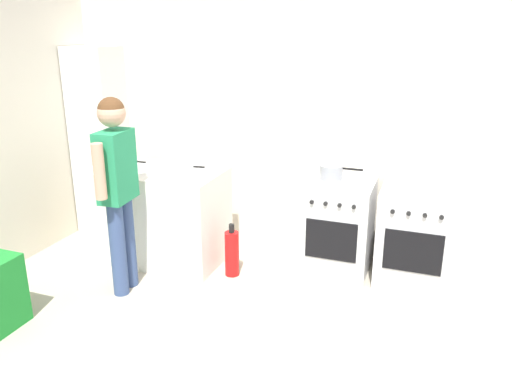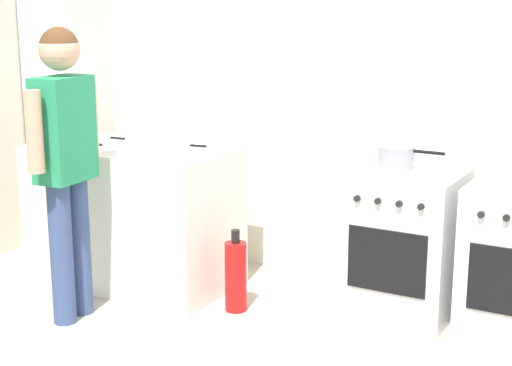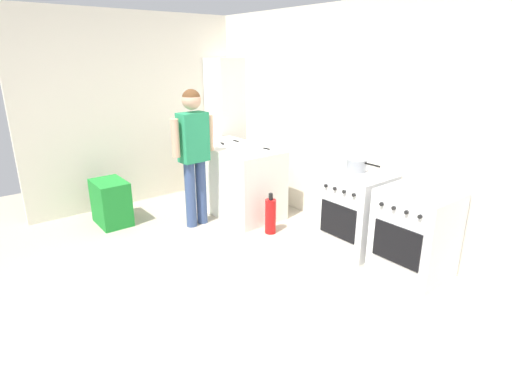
# 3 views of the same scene
# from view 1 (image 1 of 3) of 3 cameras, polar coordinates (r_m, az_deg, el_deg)

# --- Properties ---
(ground_plane) EXTENTS (8.00, 8.00, 0.00)m
(ground_plane) POSITION_cam_1_polar(r_m,az_deg,el_deg) (3.67, -1.80, -19.28)
(ground_plane) COLOR #ADA38E
(back_wall) EXTENTS (6.00, 0.10, 2.60)m
(back_wall) POSITION_cam_1_polar(r_m,az_deg,el_deg) (4.88, 6.63, 6.82)
(back_wall) COLOR silver
(back_wall) RESTS_ON ground
(counter_unit) EXTENTS (1.30, 0.70, 0.90)m
(counter_unit) POSITION_cam_1_polar(r_m,az_deg,el_deg) (4.95, -11.28, -3.52)
(counter_unit) COLOR silver
(counter_unit) RESTS_ON ground
(oven_left) EXTENTS (0.61, 0.62, 0.85)m
(oven_left) POSITION_cam_1_polar(r_m,az_deg,el_deg) (4.71, 9.33, -4.81)
(oven_left) COLOR white
(oven_left) RESTS_ON ground
(oven_right) EXTENTS (0.63, 0.62, 0.85)m
(oven_right) POSITION_cam_1_polar(r_m,az_deg,el_deg) (4.65, 17.73, -5.75)
(oven_right) COLOR white
(oven_right) RESTS_ON ground
(pot) EXTENTS (0.39, 0.21, 0.13)m
(pot) POSITION_cam_1_polar(r_m,az_deg,el_deg) (4.63, 8.62, 1.25)
(pot) COLOR gray
(pot) RESTS_ON oven_left
(knife_bread) EXTENTS (0.34, 0.13, 0.01)m
(knife_bread) POSITION_cam_1_polar(r_m,az_deg,el_deg) (4.97, -15.09, 1.83)
(knife_bread) COLOR silver
(knife_bread) RESTS_ON counter_unit
(knife_utility) EXTENTS (0.25, 0.04, 0.01)m
(knife_utility) POSITION_cam_1_polar(r_m,az_deg,el_deg) (5.12, -13.58, 2.41)
(knife_utility) COLOR silver
(knife_utility) RESTS_ON counter_unit
(knife_carving) EXTENTS (0.33, 0.07, 0.01)m
(knife_carving) POSITION_cam_1_polar(r_m,az_deg,el_deg) (4.84, -7.60, 1.88)
(knife_carving) COLOR silver
(knife_carving) RESTS_ON counter_unit
(person) EXTENTS (0.23, 0.57, 1.67)m
(person) POSITION_cam_1_polar(r_m,az_deg,el_deg) (4.22, -15.59, 0.45)
(person) COLOR #384C7A
(person) RESTS_ON ground
(fire_extinguisher) EXTENTS (0.13, 0.13, 0.50)m
(fire_extinguisher) POSITION_cam_1_polar(r_m,az_deg,el_deg) (4.60, -2.77, -8.00)
(fire_extinguisher) COLOR red
(fire_extinguisher) RESTS_ON ground
(larder_cabinet) EXTENTS (0.48, 0.44, 2.00)m
(larder_cabinet) POSITION_cam_1_polar(r_m,az_deg,el_deg) (5.69, -17.36, 4.57)
(larder_cabinet) COLOR silver
(larder_cabinet) RESTS_ON ground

